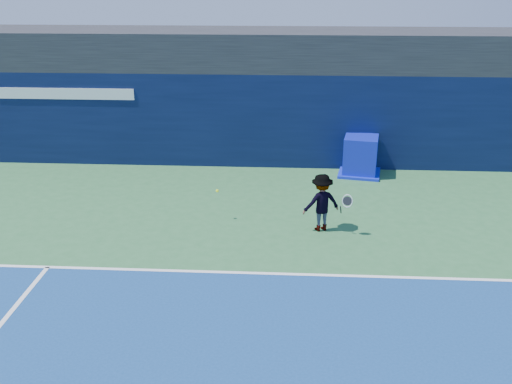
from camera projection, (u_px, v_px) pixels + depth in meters
The scene contains 7 objects.
ground at pixel (275, 366), 9.26m from camera, with size 80.00×80.00×0.00m, color #2E6638.
baseline at pixel (279, 274), 12.05m from camera, with size 24.00×0.10×0.01m, color white.
stadium_band at pixel (286, 49), 18.66m from camera, with size 36.00×3.00×1.20m, color black.
back_wall_assembly at pixel (284, 119), 18.49m from camera, with size 36.00×1.03×3.00m.
equipment_cart at pixel (360, 157), 17.81m from camera, with size 1.46×1.46×1.21m.
tennis_player at pixel (322, 203), 13.88m from camera, with size 1.25×0.83×1.45m.
tennis_ball at pixel (217, 191), 14.41m from camera, with size 0.08×0.08×0.08m.
Camera 1 is at (0.14, -7.61, 5.99)m, focal length 40.00 mm.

